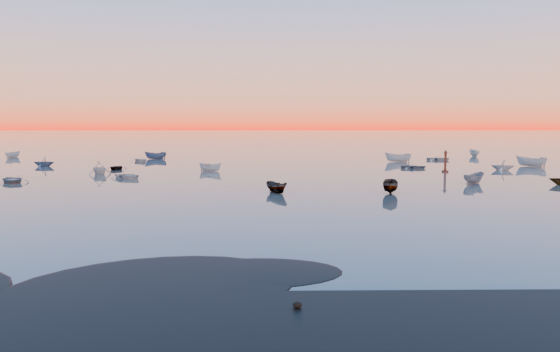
{
  "coord_description": "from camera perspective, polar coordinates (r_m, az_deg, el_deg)",
  "views": [
    {
      "loc": [
        2.64,
        -24.03,
        6.74
      ],
      "look_at": [
        3.52,
        28.0,
        1.53
      ],
      "focal_mm": 35.0,
      "sensor_mm": 36.0,
      "label": 1
    }
  ],
  "objects": [
    {
      "name": "boat_near_left",
      "position": [
        67.13,
        -15.56,
        -0.25
      ],
      "size": [
        3.91,
        4.15,
        1.01
      ],
      "primitive_type": "imported",
      "rotation": [
        0.0,
        0.0,
        0.86
      ],
      "color": "silver",
      "rests_on": "ground"
    },
    {
      "name": "mud_lobes",
      "position": [
        24.14,
        -7.34,
        -10.51
      ],
      "size": [
        140.0,
        6.0,
        0.07
      ],
      "primitive_type": null,
      "color": "black",
      "rests_on": "ground"
    },
    {
      "name": "moored_fleet",
      "position": [
        77.37,
        -2.92,
        0.71
      ],
      "size": [
        124.0,
        58.0,
        1.2
      ],
      "primitive_type": null,
      "color": "silver",
      "rests_on": "ground"
    },
    {
      "name": "channel_marker",
      "position": [
        76.3,
        16.9,
        1.32
      ],
      "size": [
        0.87,
        0.87,
        3.08
      ],
      "color": "#491A0F",
      "rests_on": "ground"
    },
    {
      "name": "boat_near_center",
      "position": [
        62.88,
        19.56,
        -0.77
      ],
      "size": [
        3.44,
        3.61,
        1.21
      ],
      "primitive_type": "imported",
      "rotation": [
        0.0,
        0.0,
        2.3
      ],
      "color": "slate",
      "rests_on": "ground"
    },
    {
      "name": "ground",
      "position": [
        124.25,
        -2.19,
        2.6
      ],
      "size": [
        600.0,
        600.0,
        0.0
      ],
      "primitive_type": "plane",
      "color": "#655C54",
      "rests_on": "ground"
    }
  ]
}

